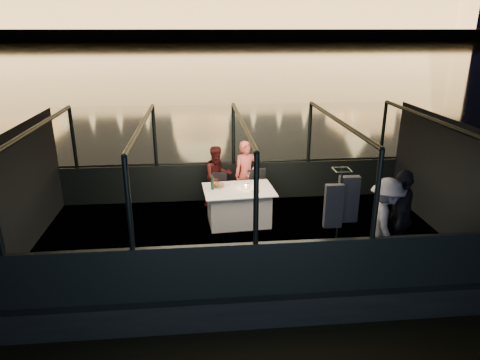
{
  "coord_description": "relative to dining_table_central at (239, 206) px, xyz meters",
  "views": [
    {
      "loc": [
        -0.78,
        -7.64,
        4.43
      ],
      "look_at": [
        0.0,
        0.4,
        1.55
      ],
      "focal_mm": 32.0,
      "sensor_mm": 36.0,
      "label": 1
    }
  ],
  "objects": [
    {
      "name": "river_water",
      "position": [
        0.0,
        79.37,
        -0.89
      ],
      "size": [
        500.0,
        500.0,
        0.0
      ],
      "primitive_type": "plane",
      "color": "black",
      "rests_on": "ground"
    },
    {
      "name": "boat_hull",
      "position": [
        0.0,
        -0.63,
        -0.89
      ],
      "size": [
        8.6,
        4.4,
        1.0
      ],
      "primitive_type": "cube",
      "color": "black",
      "rests_on": "river_water"
    },
    {
      "name": "boat_deck",
      "position": [
        0.0,
        -0.63,
        -0.41
      ],
      "size": [
        8.0,
        4.0,
        0.04
      ],
      "primitive_type": "cube",
      "color": "black",
      "rests_on": "boat_hull"
    },
    {
      "name": "gunwale_port",
      "position": [
        0.0,
        1.37,
        0.06
      ],
      "size": [
        8.0,
        0.08,
        0.9
      ],
      "primitive_type": "cube",
      "color": "black",
      "rests_on": "boat_deck"
    },
    {
      "name": "gunwale_starboard",
      "position": [
        0.0,
        -2.63,
        0.06
      ],
      "size": [
        8.0,
        0.08,
        0.9
      ],
      "primitive_type": "cube",
      "color": "black",
      "rests_on": "boat_deck"
    },
    {
      "name": "cabin_glass_port",
      "position": [
        0.0,
        1.37,
        1.21
      ],
      "size": [
        8.0,
        0.02,
        1.4
      ],
      "primitive_type": null,
      "color": "#99B2B2",
      "rests_on": "gunwale_port"
    },
    {
      "name": "cabin_glass_starboard",
      "position": [
        0.0,
        -2.63,
        1.21
      ],
      "size": [
        8.0,
        0.02,
        1.4
      ],
      "primitive_type": null,
      "color": "#99B2B2",
      "rests_on": "gunwale_starboard"
    },
    {
      "name": "cabin_roof_glass",
      "position": [
        0.0,
        -0.63,
        1.91
      ],
      "size": [
        8.0,
        4.0,
        0.02
      ],
      "primitive_type": null,
      "color": "#99B2B2",
      "rests_on": "boat_deck"
    },
    {
      "name": "end_wall_fore",
      "position": [
        -4.0,
        -0.63,
        0.76
      ],
      "size": [
        0.02,
        4.0,
        2.3
      ],
      "primitive_type": null,
      "color": "black",
      "rests_on": "boat_deck"
    },
    {
      "name": "end_wall_aft",
      "position": [
        4.0,
        -0.63,
        0.76
      ],
      "size": [
        0.02,
        4.0,
        2.3
      ],
      "primitive_type": null,
      "color": "black",
      "rests_on": "boat_deck"
    },
    {
      "name": "canopy_ribs",
      "position": [
        0.0,
        -0.63,
        0.76
      ],
      "size": [
        8.0,
        4.0,
        2.3
      ],
      "primitive_type": null,
      "color": "black",
      "rests_on": "boat_deck"
    },
    {
      "name": "embankment",
      "position": [
        0.0,
        209.37,
        0.11
      ],
      "size": [
        400.0,
        140.0,
        6.0
      ],
      "primitive_type": "cube",
      "color": "#423D33",
      "rests_on": "ground"
    },
    {
      "name": "dining_table_central",
      "position": [
        0.0,
        0.0,
        0.0
      ],
      "size": [
        1.52,
        1.15,
        0.77
      ],
      "primitive_type": "cube",
      "rotation": [
        0.0,
        0.0,
        0.07
      ],
      "color": "silver",
      "rests_on": "boat_deck"
    },
    {
      "name": "chair_port_left",
      "position": [
        -0.38,
        0.74,
        0.06
      ],
      "size": [
        0.44,
        0.44,
        0.82
      ],
      "primitive_type": "cube",
      "rotation": [
        0.0,
        0.0,
        -0.16
      ],
      "color": "black",
      "rests_on": "boat_deck"
    },
    {
      "name": "chair_port_right",
      "position": [
        0.48,
        0.6,
        0.06
      ],
      "size": [
        0.53,
        0.53,
        0.92
      ],
      "primitive_type": "cube",
      "rotation": [
        0.0,
        0.0,
        0.28
      ],
      "color": "black",
      "rests_on": "boat_deck"
    },
    {
      "name": "coat_stand",
      "position": [
        1.44,
        -2.09,
        0.51
      ],
      "size": [
        0.62,
        0.55,
        1.88
      ],
      "primitive_type": null,
      "rotation": [
        0.0,
        0.0,
        0.28
      ],
      "color": "black",
      "rests_on": "boat_deck"
    },
    {
      "name": "person_woman_coral",
      "position": [
        0.26,
        0.89,
        0.36
      ],
      "size": [
        0.61,
        0.46,
        1.55
      ],
      "primitive_type": "imported",
      "rotation": [
        0.0,
        0.0,
        0.17
      ],
      "color": "#F46558",
      "rests_on": "boat_deck"
    },
    {
      "name": "person_man_maroon",
      "position": [
        -0.39,
        1.02,
        0.36
      ],
      "size": [
        0.81,
        0.72,
        1.42
      ],
      "primitive_type": "imported",
      "rotation": [
        0.0,
        0.0,
        0.32
      ],
      "color": "#401211",
      "rests_on": "boat_deck"
    },
    {
      "name": "passenger_stripe",
      "position": [
        2.34,
        -1.9,
        0.47
      ],
      "size": [
        0.78,
        1.12,
        1.59
      ],
      "primitive_type": "imported",
      "rotation": [
        0.0,
        0.0,
        1.36
      ],
      "color": "white",
      "rests_on": "boat_deck"
    },
    {
      "name": "passenger_dark",
      "position": [
        2.63,
        -1.84,
        0.47
      ],
      "size": [
        0.87,
        1.09,
        1.72
      ],
      "primitive_type": "imported",
      "rotation": [
        0.0,
        0.0,
        4.18
      ],
      "color": "black",
      "rests_on": "boat_deck"
    },
    {
      "name": "wine_bottle",
      "position": [
        -0.54,
        0.04,
        0.53
      ],
      "size": [
        0.08,
        0.08,
        0.31
      ],
      "primitive_type": "cylinder",
      "rotation": [
        0.0,
        0.0,
        0.17
      ],
      "color": "#12341A",
      "rests_on": "dining_table_central"
    },
    {
      "name": "bread_basket",
      "position": [
        -0.4,
        0.17,
        0.42
      ],
      "size": [
        0.22,
        0.22,
        0.08
      ],
      "primitive_type": "cylinder",
      "rotation": [
        0.0,
        0.0,
        0.05
      ],
      "color": "brown",
      "rests_on": "dining_table_central"
    },
    {
      "name": "amber_candle",
      "position": [
        0.15,
        0.06,
        0.42
      ],
      "size": [
        0.06,
        0.06,
        0.07
      ],
      "primitive_type": "cylinder",
      "rotation": [
        0.0,
        0.0,
        -0.23
      ],
      "color": "#FF913F",
      "rests_on": "dining_table_central"
    },
    {
      "name": "plate_near",
      "position": [
        0.34,
        -0.08,
        0.39
      ],
      "size": [
        0.26,
        0.26,
        0.01
      ],
      "primitive_type": "cylinder",
      "rotation": [
        0.0,
        0.0,
        -0.18
      ],
      "color": "white",
      "rests_on": "dining_table_central"
    },
    {
      "name": "plate_far",
      "position": [
        -0.27,
        0.28,
        0.39
      ],
      "size": [
        0.27,
        0.27,
        0.01
      ],
      "primitive_type": "cylinder",
      "rotation": [
        0.0,
        0.0,
        -0.35
      ],
      "color": "silver",
      "rests_on": "dining_table_central"
    },
    {
      "name": "wine_glass_white",
      "position": [
        -0.38,
        -0.01,
        0.48
      ],
      "size": [
        0.06,
        0.06,
        0.17
      ],
      "primitive_type": null,
      "rotation": [
        0.0,
        0.0,
        0.11
      ],
      "color": "silver",
      "rests_on": "dining_table_central"
    },
    {
      "name": "wine_glass_red",
      "position": [
        0.23,
        0.3,
        0.48
      ],
      "size": [
        0.07,
        0.07,
        0.2
      ],
      "primitive_type": null,
      "rotation": [
        0.0,
        0.0,
        -0.04
      ],
      "color": "silver",
      "rests_on": "dining_table_central"
    }
  ]
}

